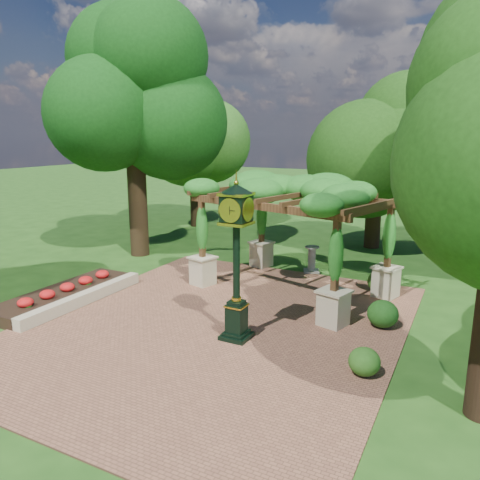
% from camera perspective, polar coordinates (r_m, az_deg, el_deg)
% --- Properties ---
extents(ground, '(120.00, 120.00, 0.00)m').
position_cam_1_polar(ground, '(12.86, -5.19, -11.84)').
color(ground, '#1E4714').
rests_on(ground, ground).
extents(brick_plaza, '(10.00, 12.00, 0.04)m').
position_cam_1_polar(brick_plaza, '(13.63, -2.92, -10.23)').
color(brick_plaza, brown).
rests_on(brick_plaza, ground).
extents(border_wall, '(0.35, 5.00, 0.40)m').
position_cam_1_polar(border_wall, '(15.89, -18.50, -6.80)').
color(border_wall, '#C6B793').
rests_on(border_wall, ground).
extents(flower_bed, '(1.50, 5.00, 0.36)m').
position_cam_1_polar(flower_bed, '(16.53, -20.70, -6.28)').
color(flower_bed, red).
rests_on(flower_bed, ground).
extents(pedestal_clock, '(0.84, 0.84, 4.19)m').
position_cam_1_polar(pedestal_clock, '(11.91, -0.45, -0.98)').
color(pedestal_clock, black).
rests_on(pedestal_clock, brick_plaza).
extents(pergola, '(7.13, 5.48, 3.97)m').
position_cam_1_polar(pergola, '(15.74, 6.44, 5.06)').
color(pergola, beige).
rests_on(pergola, brick_plaza).
extents(sundial, '(0.76, 0.76, 1.06)m').
position_cam_1_polar(sundial, '(18.60, 8.73, -2.57)').
color(sundial, gray).
rests_on(sundial, ground).
extents(shrub_front, '(0.90, 0.90, 0.64)m').
position_cam_1_polar(shrub_front, '(11.19, 14.92, -14.13)').
color(shrub_front, '#2A5C1A').
rests_on(shrub_front, brick_plaza).
extents(shrub_mid, '(0.92, 0.92, 0.77)m').
position_cam_1_polar(shrub_mid, '(13.85, 17.02, -8.60)').
color(shrub_mid, '#1B4914').
rests_on(shrub_mid, brick_plaza).
extents(shrub_back, '(0.92, 0.92, 0.76)m').
position_cam_1_polar(shrub_back, '(16.72, 16.71, -4.90)').
color(shrub_back, '#285719').
rests_on(shrub_back, brick_plaza).
extents(tree_west_near, '(4.90, 4.90, 10.67)m').
position_cam_1_polar(tree_west_near, '(21.15, -13.01, 17.81)').
color(tree_west_near, '#302113').
rests_on(tree_west_near, ground).
extents(tree_west_far, '(4.58, 4.58, 8.36)m').
position_cam_1_polar(tree_west_far, '(27.56, -5.55, 13.55)').
color(tree_west_far, '#312213').
rests_on(tree_west_far, ground).
extents(tree_north, '(4.74, 4.74, 7.79)m').
position_cam_1_polar(tree_north, '(22.90, 16.54, 12.29)').
color(tree_north, '#362315').
rests_on(tree_north, ground).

